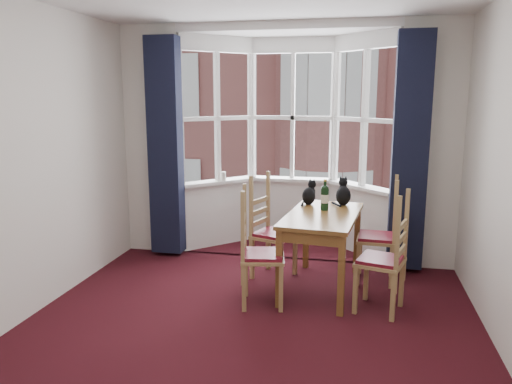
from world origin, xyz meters
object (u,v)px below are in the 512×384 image
(chair_left_far, at_px, (267,234))
(candle_tall, at_px, (224,176))
(chair_right_near, at_px, (390,263))
(chair_left_near, at_px, (253,257))
(cat_right, at_px, (343,194))
(dining_table, at_px, (322,225))
(cat_left, at_px, (309,195))
(chair_right_far, at_px, (385,239))
(wine_bottle, at_px, (325,197))

(chair_left_far, bearing_deg, candle_tall, 127.15)
(chair_right_near, relative_size, candle_tall, 7.73)
(chair_left_far, xyz_separation_m, candle_tall, (-0.76, 1.00, 0.46))
(chair_left_near, bearing_deg, candle_tall, 113.38)
(cat_right, distance_m, candle_tall, 1.76)
(dining_table, distance_m, chair_left_near, 0.82)
(cat_left, bearing_deg, cat_right, 8.02)
(dining_table, relative_size, chair_right_far, 1.45)
(dining_table, distance_m, chair_right_far, 0.76)
(chair_right_near, distance_m, cat_right, 1.12)
(cat_right, distance_m, wine_bottle, 0.35)
(chair_left_near, relative_size, chair_left_far, 1.00)
(chair_right_far, bearing_deg, chair_left_near, -145.95)
(cat_right, height_order, wine_bottle, wine_bottle)
(chair_left_near, relative_size, chair_right_near, 1.00)
(dining_table, relative_size, cat_right, 4.27)
(dining_table, xyz_separation_m, cat_right, (0.19, 0.47, 0.23))
(chair_right_far, bearing_deg, dining_table, -152.54)
(chair_left_near, relative_size, wine_bottle, 2.84)
(chair_right_far, height_order, cat_right, cat_right)
(chair_right_near, xyz_separation_m, cat_right, (-0.47, 0.91, 0.45))
(chair_left_far, relative_size, candle_tall, 7.73)
(chair_left_near, distance_m, cat_left, 1.11)
(chair_right_far, xyz_separation_m, wine_bottle, (-0.64, -0.17, 0.47))
(chair_left_near, xyz_separation_m, cat_left, (0.43, 0.93, 0.43))
(chair_right_near, bearing_deg, cat_right, 117.10)
(chair_left_near, height_order, chair_right_far, same)
(chair_right_near, height_order, wine_bottle, wine_bottle)
(dining_table, distance_m, candle_tall, 1.89)
(cat_left, distance_m, candle_tall, 1.48)
(chair_left_far, xyz_separation_m, chair_right_far, (1.27, 0.06, 0.00))
(dining_table, relative_size, candle_tall, 11.20)
(chair_left_near, distance_m, chair_left_far, 0.78)
(chair_right_near, height_order, candle_tall, candle_tall)
(chair_left_far, distance_m, cat_right, 0.94)
(cat_right, relative_size, wine_bottle, 0.96)
(chair_right_near, xyz_separation_m, candle_tall, (-2.03, 1.72, 0.46))
(cat_right, relative_size, candle_tall, 2.63)
(cat_left, bearing_deg, wine_bottle, -53.25)
(chair_right_near, height_order, chair_right_far, same)
(chair_left_far, xyz_separation_m, chair_right_near, (1.28, -0.72, 0.00))
(chair_right_near, bearing_deg, cat_left, 134.12)
(chair_left_far, height_order, wine_bottle, wine_bottle)
(chair_right_near, distance_m, chair_right_far, 0.78)
(chair_left_far, relative_size, cat_left, 3.27)
(chair_left_far, height_order, cat_left, cat_left)
(cat_left, relative_size, wine_bottle, 0.87)
(chair_left_far, relative_size, chair_right_far, 1.00)
(dining_table, height_order, chair_left_near, chair_left_near)
(chair_left_near, distance_m, candle_tall, 2.00)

